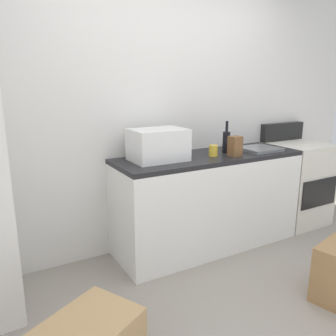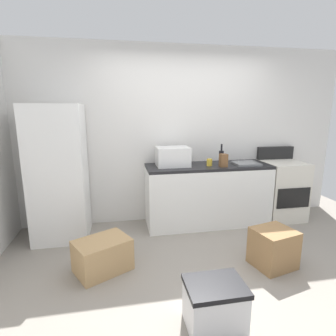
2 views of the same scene
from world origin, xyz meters
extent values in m
plane|color=gray|center=(0.00, 0.00, 0.00)|extent=(6.00, 6.00, 0.00)
cube|color=silver|center=(0.00, 1.55, 1.30)|extent=(5.00, 0.10, 2.60)
cube|color=white|center=(0.30, 1.20, 0.43)|extent=(1.80, 0.60, 0.86)
cube|color=black|center=(0.30, 1.20, 0.88)|extent=(1.80, 0.60, 0.04)
cube|color=white|center=(-1.75, 1.15, 0.88)|extent=(0.68, 0.66, 1.76)
cube|color=silver|center=(1.52, 1.20, 0.45)|extent=(0.60, 0.60, 0.90)
cube|color=black|center=(1.52, 0.90, 0.42)|extent=(0.52, 0.02, 0.30)
cube|color=black|center=(1.52, 1.46, 1.00)|extent=(0.60, 0.08, 0.20)
cube|color=white|center=(-0.22, 1.23, 1.04)|extent=(0.46, 0.34, 0.27)
cube|color=slate|center=(0.86, 1.13, 0.92)|extent=(0.36, 0.32, 0.03)
cylinder|color=black|center=(0.50, 1.21, 1.00)|extent=(0.07, 0.07, 0.20)
cylinder|color=black|center=(0.50, 1.21, 1.15)|extent=(0.03, 0.03, 0.10)
cylinder|color=gold|center=(0.30, 1.14, 0.95)|extent=(0.08, 0.08, 0.10)
cube|color=brown|center=(0.47, 1.05, 0.99)|extent=(0.10, 0.10, 0.18)
cube|color=tan|center=(-1.19, 0.22, 0.17)|extent=(0.67, 0.60, 0.35)
cube|color=olive|center=(0.65, -0.03, 0.21)|extent=(0.49, 0.47, 0.42)
cube|color=silver|center=(-0.29, -0.73, 0.17)|extent=(0.44, 0.34, 0.34)
cube|color=black|center=(-0.29, -0.73, 0.36)|extent=(0.46, 0.36, 0.04)
camera|label=1|loc=(-1.56, -1.30, 1.54)|focal=36.50mm
camera|label=2|loc=(-0.99, -2.49, 1.70)|focal=29.03mm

